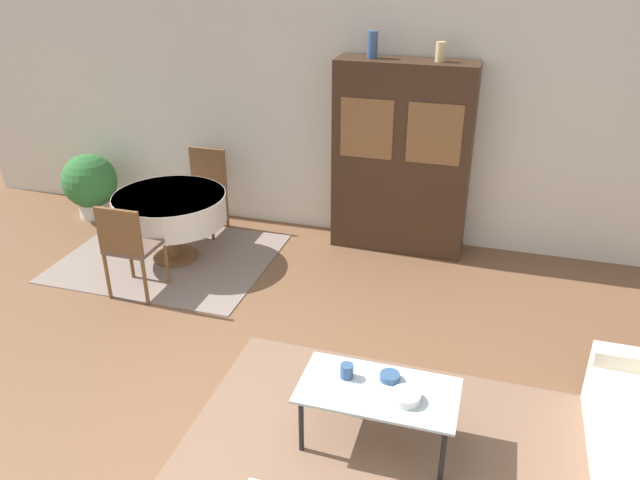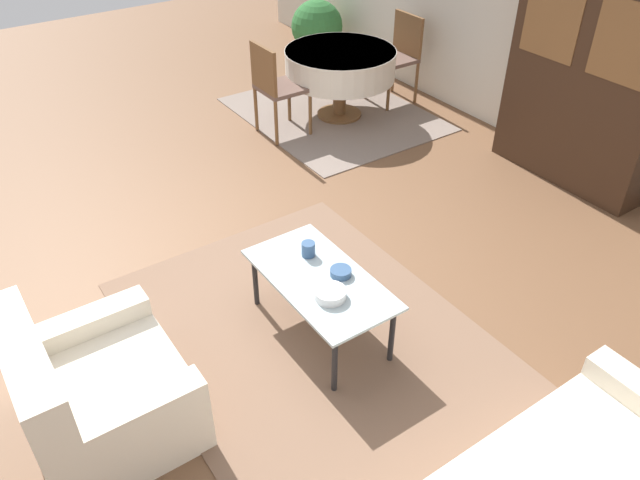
% 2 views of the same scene
% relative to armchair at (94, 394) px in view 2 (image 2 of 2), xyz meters
% --- Properties ---
extents(ground_plane, '(14.00, 14.00, 0.00)m').
position_rel_armchair_xyz_m(ground_plane, '(-0.87, 1.11, -0.29)').
color(ground_plane, brown).
extents(wall_back, '(10.00, 0.06, 2.70)m').
position_rel_armchair_xyz_m(wall_back, '(-0.87, 4.74, 1.06)').
color(wall_back, beige).
rests_on(wall_back, ground_plane).
extents(area_rug, '(2.83, 1.98, 0.01)m').
position_rel_armchair_xyz_m(area_rug, '(0.17, 1.36, -0.29)').
color(area_rug, brown).
rests_on(area_rug, ground_plane).
extents(dining_rug, '(2.18, 1.77, 0.01)m').
position_rel_armchair_xyz_m(dining_rug, '(-2.66, 3.48, -0.29)').
color(dining_rug, gray).
rests_on(dining_rug, ground_plane).
extents(armchair, '(0.93, 0.83, 0.81)m').
position_rel_armchair_xyz_m(armchair, '(0.00, 0.00, 0.00)').
color(armchair, beige).
rests_on(armchair, ground_plane).
extents(coffee_table, '(1.05, 0.55, 0.45)m').
position_rel_armchair_xyz_m(coffee_table, '(0.04, 1.44, 0.12)').
color(coffee_table, black).
rests_on(coffee_table, area_rug).
extents(display_cabinet, '(1.42, 0.43, 2.04)m').
position_rel_armchair_xyz_m(display_cabinet, '(-0.36, 4.48, 0.73)').
color(display_cabinet, '#382316').
rests_on(display_cabinet, ground_plane).
extents(dining_table, '(1.16, 1.16, 0.72)m').
position_rel_armchair_xyz_m(dining_table, '(-2.59, 3.50, 0.29)').
color(dining_table, brown).
rests_on(dining_table, dining_rug).
extents(dining_chair_near, '(0.44, 0.44, 0.94)m').
position_rel_armchair_xyz_m(dining_chair_near, '(-2.59, 2.70, 0.26)').
color(dining_chair_near, brown).
rests_on(dining_chair_near, dining_rug).
extents(dining_chair_far, '(0.44, 0.44, 0.94)m').
position_rel_armchair_xyz_m(dining_chair_far, '(-2.59, 4.30, 0.26)').
color(dining_chair_far, brown).
rests_on(dining_chair_far, dining_rug).
extents(cup, '(0.09, 0.09, 0.10)m').
position_rel_armchair_xyz_m(cup, '(-0.19, 1.51, 0.22)').
color(cup, '#33517A').
rests_on(cup, coffee_table).
extents(bowl, '(0.19, 0.19, 0.06)m').
position_rel_armchair_xyz_m(bowl, '(0.23, 1.39, 0.20)').
color(bowl, white).
rests_on(bowl, coffee_table).
extents(bowl_small, '(0.13, 0.13, 0.05)m').
position_rel_armchair_xyz_m(bowl_small, '(0.09, 1.57, 0.19)').
color(bowl_small, '#33517A').
rests_on(bowl_small, coffee_table).
extents(potted_plant, '(0.65, 0.65, 0.79)m').
position_rel_armchair_xyz_m(potted_plant, '(-4.10, 4.23, 0.14)').
color(potted_plant, beige).
rests_on(potted_plant, ground_plane).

